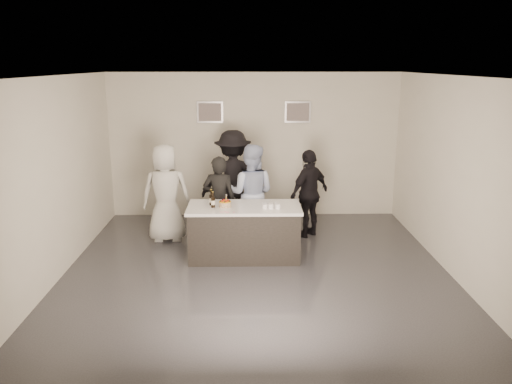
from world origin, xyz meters
The scene contains 19 objects.
floor centered at (0.00, 0.00, 0.00)m, with size 6.00×6.00×0.00m, color #3D3D42.
ceiling centered at (0.00, 0.00, 3.00)m, with size 6.00×6.00×0.00m, color white.
wall_back centered at (0.00, 3.00, 1.50)m, with size 6.00×0.04×3.00m, color silver.
wall_front centered at (0.00, -3.00, 1.50)m, with size 6.00×0.04×3.00m, color silver.
wall_left centered at (-3.00, 0.00, 1.50)m, with size 0.04×6.00×3.00m, color silver.
wall_right centered at (3.00, 0.00, 1.50)m, with size 0.04×6.00×3.00m, color silver.
picture_left centered at (-0.90, 2.97, 2.20)m, with size 0.54×0.04×0.44m, color #B2B2B7.
picture_right centered at (0.90, 2.97, 2.20)m, with size 0.54×0.04×0.44m, color #B2B2B7.
bar_counter centered at (-0.19, 0.54, 0.45)m, with size 1.86×0.86×0.90m, color white.
cake centered at (-0.50, 0.52, 0.94)m, with size 0.20×0.20×0.08m, color #EEA919.
beer_bottle_a centered at (-0.74, 0.62, 1.03)m, with size 0.07×0.07×0.26m, color black.
beer_bottle_b centered at (-0.70, 0.47, 1.03)m, with size 0.07×0.07×0.26m, color black.
tumbler_cluster centered at (0.24, 0.45, 0.94)m, with size 0.30×0.19×0.08m, color gold.
candles centered at (-0.46, 0.19, 0.90)m, with size 0.24×0.08×0.01m, color pink.
person_main_black centered at (-0.64, 1.26, 0.80)m, with size 0.58×0.38×1.60m, color black.
person_main_blue centered at (-0.07, 1.40, 0.89)m, with size 0.87×0.68×1.79m, color silver.
person_guest_left centered at (-1.61, 1.43, 0.90)m, with size 0.88×0.57×1.80m, color silver.
person_guest_right centered at (1.01, 1.63, 0.82)m, with size 0.97×0.40×1.65m, color black.
person_guest_back centered at (-0.42, 2.25, 0.96)m, with size 1.24×0.71×1.92m, color black.
Camera 1 is at (-0.13, -7.32, 3.19)m, focal length 35.00 mm.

